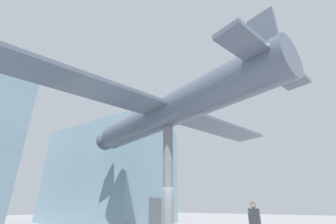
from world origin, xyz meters
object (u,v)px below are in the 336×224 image
support_pylon_central (168,180)px  visitor_person (255,221)px  visitor_second (253,223)px  suspended_airplane (165,113)px

support_pylon_central → visitor_person: (0.78, -3.79, -1.75)m
support_pylon_central → visitor_second: (2.86, -3.19, -1.95)m
suspended_airplane → visitor_person: suspended_airplane is taller
support_pylon_central → visitor_person: 4.25m
suspended_airplane → visitor_person: size_ratio=9.10×
visitor_person → suspended_airplane: bearing=-163.7°
support_pylon_central → suspended_airplane: bearing=72.3°
support_pylon_central → visitor_person: bearing=-78.4°
support_pylon_central → suspended_airplane: size_ratio=0.34×
visitor_second → visitor_person: bearing=89.9°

